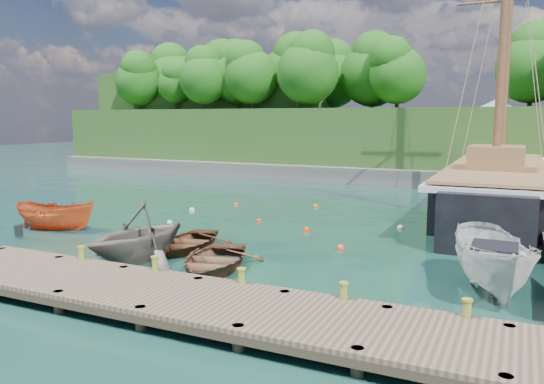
{
  "coord_description": "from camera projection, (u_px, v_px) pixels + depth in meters",
  "views": [
    {
      "loc": [
        8.95,
        -17.79,
        5.24
      ],
      "look_at": [
        -0.87,
        3.01,
        2.0
      ],
      "focal_mm": 35.0,
      "sensor_mm": 36.0,
      "label": 1
    }
  ],
  "objects": [
    {
      "name": "ground",
      "position": [
        259.0,
        254.0,
        20.44
      ],
      "size": [
        160.0,
        160.0,
        0.0
      ],
      "primitive_type": "plane",
      "color": "#143530",
      "rests_on": "ground"
    },
    {
      "name": "dock_near",
      "position": [
        216.0,
        305.0,
        13.72
      ],
      "size": [
        20.0,
        3.2,
        1.1
      ],
      "color": "brown",
      "rests_on": "ground"
    },
    {
      "name": "bollard_0",
      "position": [
        83.0,
        277.0,
        17.57
      ],
      "size": [
        0.26,
        0.26,
        0.45
      ],
      "primitive_type": "cylinder",
      "color": "olive",
      "rests_on": "ground"
    },
    {
      "name": "bollard_1",
      "position": [
        156.0,
        289.0,
        16.3
      ],
      "size": [
        0.26,
        0.26,
        0.45
      ],
      "primitive_type": "cylinder",
      "color": "olive",
      "rests_on": "ground"
    },
    {
      "name": "bollard_2",
      "position": [
        242.0,
        304.0,
        15.03
      ],
      "size": [
        0.26,
        0.26,
        0.45
      ],
      "primitive_type": "cylinder",
      "color": "olive",
      "rests_on": "ground"
    },
    {
      "name": "bollard_3",
      "position": [
        343.0,
        321.0,
        13.76
      ],
      "size": [
        0.26,
        0.26,
        0.45
      ],
      "primitive_type": "cylinder",
      "color": "olive",
      "rests_on": "ground"
    },
    {
      "name": "bollard_4",
      "position": [
        465.0,
        342.0,
        12.5
      ],
      "size": [
        0.26,
        0.26,
        0.45
      ],
      "primitive_type": "cylinder",
      "color": "olive",
      "rests_on": "ground"
    },
    {
      "name": "rowboat_0",
      "position": [
        189.0,
        249.0,
        21.32
      ],
      "size": [
        3.51,
        4.4,
        0.82
      ],
      "primitive_type": "imported",
      "rotation": [
        0.0,
        0.0,
        0.19
      ],
      "color": "#542E1A",
      "rests_on": "ground"
    },
    {
      "name": "rowboat_1",
      "position": [
        139.0,
        260.0,
        19.58
      ],
      "size": [
        4.42,
        4.92,
        2.3
      ],
      "primitive_type": "imported",
      "rotation": [
        0.0,
        0.0,
        -0.16
      ],
      "color": "#6F645A",
      "rests_on": "ground"
    },
    {
      "name": "rowboat_2",
      "position": [
        214.0,
        269.0,
        18.46
      ],
      "size": [
        3.95,
        4.84,
        0.88
      ],
      "primitive_type": "imported",
      "rotation": [
        0.0,
        0.0,
        0.24
      ],
      "color": "brown",
      "rests_on": "ground"
    },
    {
      "name": "motorboat_orange",
      "position": [
        57.0,
        230.0,
        24.9
      ],
      "size": [
        4.27,
        2.35,
        1.56
      ],
      "primitive_type": "imported",
      "rotation": [
        0.0,
        0.0,
        1.79
      ],
      "color": "#D65724",
      "rests_on": "ground"
    },
    {
      "name": "cabin_boat_white",
      "position": [
        492.0,
        292.0,
        16.08
      ],
      "size": [
        3.24,
        5.61,
        2.04
      ],
      "primitive_type": "imported",
      "rotation": [
        0.0,
        0.0,
        0.25
      ],
      "color": "silver",
      "rests_on": "ground"
    },
    {
      "name": "schooner",
      "position": [
        497.0,
        191.0,
        29.5
      ],
      "size": [
        5.24,
        28.16,
        20.79
      ],
      "rotation": [
        0.0,
        0.0,
        0.0
      ],
      "color": "black",
      "rests_on": "ground"
    },
    {
      "name": "mooring_buoy_0",
      "position": [
        170.0,
        223.0,
        26.45
      ],
      "size": [
        0.28,
        0.28,
        0.28
      ],
      "primitive_type": "sphere",
      "color": "silver",
      "rests_on": "ground"
    },
    {
      "name": "mooring_buoy_1",
      "position": [
        259.0,
        221.0,
        26.91
      ],
      "size": [
        0.28,
        0.28,
        0.28
      ],
      "primitive_type": "sphere",
      "color": "red",
      "rests_on": "ground"
    },
    {
      "name": "mooring_buoy_2",
      "position": [
        306.0,
        231.0,
        24.7
      ],
      "size": [
        0.35,
        0.35,
        0.35
      ],
      "primitive_type": "sphere",
      "color": "#CF4000",
      "rests_on": "ground"
    },
    {
      "name": "mooring_buoy_3",
      "position": [
        400.0,
        229.0,
        25.19
      ],
      "size": [
        0.33,
        0.33,
        0.33
      ],
      "primitive_type": "sphere",
      "color": "white",
      "rests_on": "ground"
    },
    {
      "name": "mooring_buoy_4",
      "position": [
        236.0,
        205.0,
        31.92
      ],
      "size": [
        0.31,
        0.31,
        0.31
      ],
      "primitive_type": "sphere",
      "color": "#F13C17",
      "rests_on": "ground"
    },
    {
      "name": "mooring_buoy_5",
      "position": [
        315.0,
        207.0,
        31.33
      ],
      "size": [
        0.33,
        0.33,
        0.33
      ],
      "primitive_type": "sphere",
      "color": "#DF5112",
      "rests_on": "ground"
    },
    {
      "name": "mooring_buoy_6",
      "position": [
        192.0,
        211.0,
        30.05
      ],
      "size": [
        0.33,
        0.33,
        0.33
      ],
      "primitive_type": "sphere",
      "color": "silver",
      "rests_on": "ground"
    },
    {
      "name": "mooring_buoy_7",
      "position": [
        341.0,
        249.0,
        21.31
      ],
      "size": [
        0.36,
        0.36,
        0.36
      ],
      "primitive_type": "sphere",
      "color": "red",
      "rests_on": "ground"
    },
    {
      "name": "headland",
      "position": [
        284.0,
        114.0,
        53.2
      ],
      "size": [
        51.0,
        19.31,
        12.9
      ],
      "color": "#474744",
      "rests_on": "ground"
    },
    {
      "name": "distant_ridge",
      "position": [
        490.0,
        123.0,
        80.7
      ],
      "size": [
        117.0,
        40.0,
        10.0
      ],
      "color": "#728CA5",
      "rests_on": "ground"
    }
  ]
}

